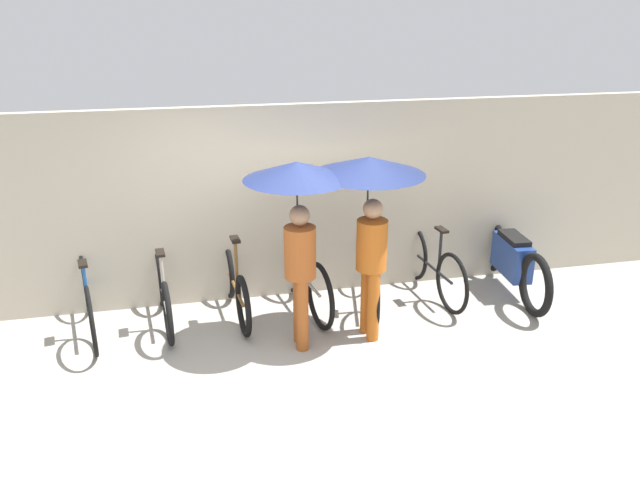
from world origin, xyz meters
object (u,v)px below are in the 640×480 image
at_px(parked_bicycle_0, 87,298).
at_px(parked_bicycle_2, 235,285).
at_px(parked_bicycle_3, 304,277).
at_px(pedestrian_leading, 298,201).
at_px(motorcycle, 512,259).
at_px(parked_bicycle_1, 163,293).
at_px(pedestrian_center, 369,192).
at_px(parked_bicycle_5, 432,265).
at_px(parked_bicycle_4, 371,273).

xyz_separation_m(parked_bicycle_0, parked_bicycle_2, (1.59, 0.04, -0.03)).
bearing_deg(parked_bicycle_0, parked_bicycle_2, -99.62).
xyz_separation_m(parked_bicycle_0, parked_bicycle_3, (2.39, 0.02, 0.01)).
height_order(parked_bicycle_2, pedestrian_leading, pedestrian_leading).
height_order(pedestrian_leading, motorcycle, pedestrian_leading).
distance_m(parked_bicycle_1, parked_bicycle_3, 1.59).
height_order(parked_bicycle_0, pedestrian_leading, pedestrian_leading).
bearing_deg(parked_bicycle_3, pedestrian_center, -151.02).
distance_m(pedestrian_center, motorcycle, 2.44).
relative_size(parked_bicycle_2, pedestrian_center, 0.85).
height_order(parked_bicycle_0, parked_bicycle_1, parked_bicycle_0).
height_order(parked_bicycle_3, parked_bicycle_5, parked_bicycle_5).
height_order(parked_bicycle_1, parked_bicycle_4, parked_bicycle_4).
height_order(parked_bicycle_5, motorcycle, parked_bicycle_5).
height_order(parked_bicycle_4, motorcycle, parked_bicycle_4).
distance_m(parked_bicycle_3, motorcycle, 2.60).
distance_m(parked_bicycle_2, parked_bicycle_5, 2.39).
bearing_deg(motorcycle, parked_bicycle_5, 87.99).
xyz_separation_m(parked_bicycle_5, pedestrian_leading, (-1.78, -0.77, 1.18)).
bearing_deg(parked_bicycle_1, pedestrian_center, -113.76).
bearing_deg(parked_bicycle_5, parked_bicycle_4, 91.59).
relative_size(pedestrian_leading, pedestrian_center, 1.00).
bearing_deg(parked_bicycle_3, motorcycle, -101.06).
distance_m(parked_bicycle_1, parked_bicycle_4, 2.39).
relative_size(parked_bicycle_2, parked_bicycle_5, 0.96).
relative_size(parked_bicycle_3, motorcycle, 0.87).
bearing_deg(parked_bicycle_1, parked_bicycle_4, -97.23).
height_order(parked_bicycle_5, pedestrian_leading, pedestrian_leading).
bearing_deg(pedestrian_center, parked_bicycle_0, 160.63).
xyz_separation_m(parked_bicycle_4, parked_bicycle_5, (0.79, 0.10, -0.01)).
bearing_deg(pedestrian_leading, parked_bicycle_0, 163.33).
bearing_deg(pedestrian_center, parked_bicycle_2, 145.72).
distance_m(parked_bicycle_2, motorcycle, 3.39).
relative_size(parked_bicycle_3, pedestrian_leading, 0.91).
distance_m(parked_bicycle_0, parked_bicycle_3, 2.39).
bearing_deg(parked_bicycle_0, parked_bicycle_4, -101.63).
relative_size(parked_bicycle_4, parked_bicycle_5, 1.04).
relative_size(pedestrian_leading, motorcycle, 0.95).
height_order(parked_bicycle_1, pedestrian_center, pedestrian_center).
distance_m(parked_bicycle_0, pedestrian_leading, 2.59).
height_order(parked_bicycle_4, pedestrian_center, pedestrian_center).
height_order(parked_bicycle_0, motorcycle, parked_bicycle_0).
relative_size(parked_bicycle_0, parked_bicycle_5, 1.03).
xyz_separation_m(parked_bicycle_3, pedestrian_leading, (-0.19, -0.74, 1.17)).
xyz_separation_m(parked_bicycle_1, motorcycle, (4.19, -0.06, 0.06)).
height_order(parked_bicycle_3, pedestrian_center, pedestrian_center).
bearing_deg(parked_bicycle_4, pedestrian_leading, 136.49).
bearing_deg(parked_bicycle_1, parked_bicycle_2, -93.86).
bearing_deg(motorcycle, pedestrian_center, 111.29).
height_order(parked_bicycle_0, parked_bicycle_3, parked_bicycle_0).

